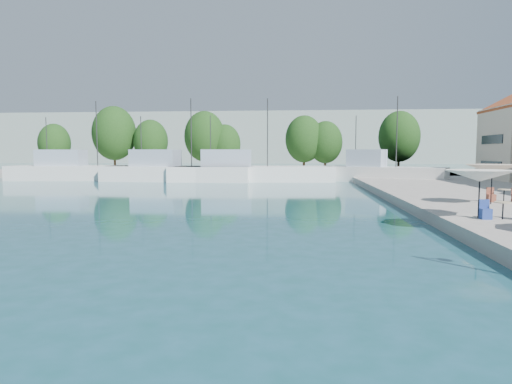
# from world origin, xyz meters

# --- Properties ---
(quay_far) EXTENTS (90.00, 16.00, 0.60)m
(quay_far) POSITION_xyz_m (-8.00, 67.00, 0.30)
(quay_far) COLOR gray
(quay_far) RESTS_ON ground
(hill_west) EXTENTS (180.00, 40.00, 16.00)m
(hill_west) POSITION_xyz_m (-30.00, 160.00, 8.00)
(hill_west) COLOR #919E94
(hill_west) RESTS_ON ground
(hill_east) EXTENTS (140.00, 40.00, 12.00)m
(hill_east) POSITION_xyz_m (40.00, 180.00, 6.00)
(hill_east) COLOR #919E94
(hill_east) RESTS_ON ground
(trawler_01) EXTENTS (18.20, 6.49, 10.20)m
(trawler_01) POSITION_xyz_m (-27.61, 56.12, 1.07)
(trawler_01) COLOR silver
(trawler_01) RESTS_ON ground
(trawler_02) EXTENTS (18.07, 5.54, 10.20)m
(trawler_02) POSITION_xyz_m (-15.27, 54.91, 1.07)
(trawler_02) COLOR white
(trawler_02) RESTS_ON ground
(trawler_03) EXTENTS (19.75, 6.83, 10.20)m
(trawler_03) POSITION_xyz_m (-6.45, 55.48, 1.07)
(trawler_03) COLOR white
(trawler_03) RESTS_ON ground
(trawler_04) EXTENTS (13.90, 9.21, 10.20)m
(trawler_04) POSITION_xyz_m (9.20, 55.37, 1.07)
(trawler_04) COLOR silver
(trawler_04) RESTS_ON ground
(tree_01) EXTENTS (5.05, 5.05, 7.48)m
(tree_01) POSITION_xyz_m (-39.66, 71.99, 4.91)
(tree_01) COLOR #3F2B19
(tree_01) RESTS_ON quay_far
(tree_02) EXTENTS (6.87, 6.87, 10.17)m
(tree_02) POSITION_xyz_m (-29.54, 71.81, 6.47)
(tree_02) COLOR #3F2B19
(tree_02) RESTS_ON quay_far
(tree_03) EXTENTS (5.41, 5.41, 8.01)m
(tree_03) POSITION_xyz_m (-23.63, 71.90, 5.22)
(tree_03) COLOR #3F2B19
(tree_03) RESTS_ON quay_far
(tree_04) EXTENTS (6.15, 6.15, 9.10)m
(tree_04) POSITION_xyz_m (-14.54, 69.88, 5.85)
(tree_04) COLOR #3F2B19
(tree_04) RESTS_ON quay_far
(tree_05) EXTENTS (4.80, 4.80, 7.11)m
(tree_05) POSITION_xyz_m (-11.52, 70.41, 4.70)
(tree_05) COLOR #3F2B19
(tree_05) RESTS_ON quay_far
(tree_06) EXTENTS (5.70, 5.70, 8.43)m
(tree_06) POSITION_xyz_m (0.49, 71.12, 5.46)
(tree_06) COLOR #3F2B19
(tree_06) RESTS_ON quay_far
(tree_07) EXTENTS (5.12, 5.12, 7.58)m
(tree_07) POSITION_xyz_m (3.71, 71.32, 4.98)
(tree_07) COLOR #3F2B19
(tree_07) RESTS_ON quay_far
(tree_08) EXTENTS (6.12, 6.12, 9.06)m
(tree_08) POSITION_xyz_m (14.70, 71.88, 5.83)
(tree_08) COLOR #3F2B19
(tree_08) RESTS_ON quay_far
(umbrella_white) EXTENTS (3.01, 3.01, 2.11)m
(umbrella_white) POSITION_xyz_m (7.56, 21.99, 2.46)
(umbrella_white) COLOR black
(umbrella_white) RESTS_ON quay_right
(umbrella_cream) EXTENTS (2.94, 2.94, 2.21)m
(umbrella_cream) POSITION_xyz_m (10.37, 27.68, 2.56)
(umbrella_cream) COLOR black
(umbrella_cream) RESTS_ON quay_right
(cafe_table_02) EXTENTS (1.82, 0.70, 0.76)m
(cafe_table_02) POSITION_xyz_m (8.44, 21.66, 0.89)
(cafe_table_02) COLOR black
(cafe_table_02) RESTS_ON quay_right
(cafe_table_03) EXTENTS (1.82, 0.70, 0.76)m
(cafe_table_03) POSITION_xyz_m (11.51, 28.73, 0.89)
(cafe_table_03) COLOR black
(cafe_table_03) RESTS_ON quay_right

